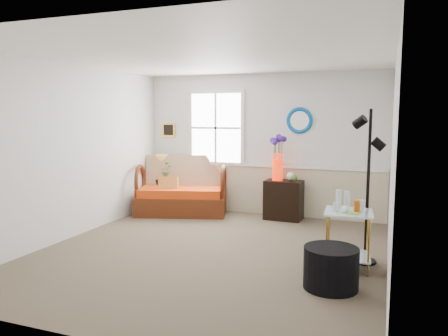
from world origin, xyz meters
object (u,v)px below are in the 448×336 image
(lamp_stand, at_px, (162,193))
(loveseat, at_px, (182,185))
(cabinet, at_px, (284,200))
(ottoman, at_px, (331,268))
(floor_lamp, at_px, (368,187))
(side_table, at_px, (348,240))

(lamp_stand, bearing_deg, loveseat, -24.31)
(loveseat, xyz_separation_m, cabinet, (1.90, 0.23, -0.19))
(loveseat, relative_size, cabinet, 2.36)
(ottoman, bearing_deg, floor_lamp, 72.85)
(cabinet, distance_m, side_table, 2.54)
(side_table, bearing_deg, cabinet, 120.61)
(loveseat, distance_m, ottoman, 4.08)
(lamp_stand, relative_size, ottoman, 1.03)
(lamp_stand, bearing_deg, side_table, -30.47)
(side_table, relative_size, ottoman, 1.20)
(ottoman, bearing_deg, lamp_stand, 141.38)
(ottoman, bearing_deg, cabinet, 112.27)
(lamp_stand, relative_size, cabinet, 0.86)
(side_table, bearing_deg, ottoman, -98.78)
(lamp_stand, height_order, side_table, side_table)
(lamp_stand, bearing_deg, cabinet, -0.65)
(ottoman, bearing_deg, side_table, 81.22)
(loveseat, xyz_separation_m, side_table, (3.19, -1.95, -0.18))
(loveseat, relative_size, lamp_stand, 2.73)
(lamp_stand, bearing_deg, ottoman, -38.62)
(floor_lamp, relative_size, ottoman, 3.30)
(floor_lamp, bearing_deg, loveseat, 174.84)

